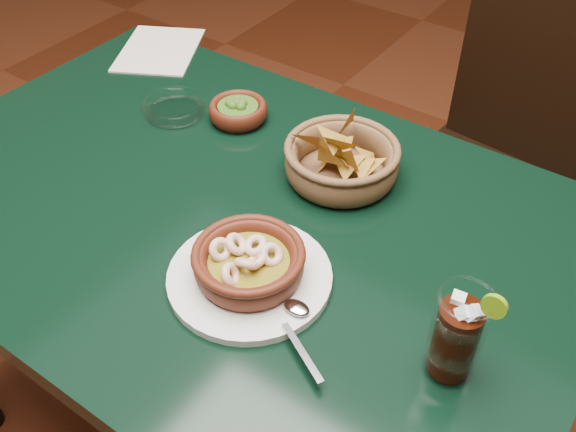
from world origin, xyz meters
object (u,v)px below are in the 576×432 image
Objects in this scene: dining_table at (230,246)px; shrimp_plate at (249,266)px; cola_drink at (456,335)px; chip_basket at (342,161)px; dining_chair at (497,166)px.

shrimp_plate is (0.14, -0.11, 0.13)m from dining_table.
cola_drink is (0.44, -0.09, 0.17)m from dining_table.
chip_basket is 0.42m from cola_drink.
cola_drink reaches higher than dining_chair.
shrimp_plate is at bearing -86.41° from chip_basket.
cola_drink is at bearing -76.87° from dining_chair.
dining_table is 1.33× the size of dining_chair.
chip_basket reaches higher than dining_table.
dining_table is 5.17× the size of chip_basket.
cola_drink reaches higher than dining_table.
cola_drink is at bearing -11.45° from dining_table.
chip_basket reaches higher than shrimp_plate.
shrimp_plate is at bearing -175.34° from cola_drink.
dining_chair is 0.88m from cola_drink.
cola_drink is at bearing -38.97° from chip_basket.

